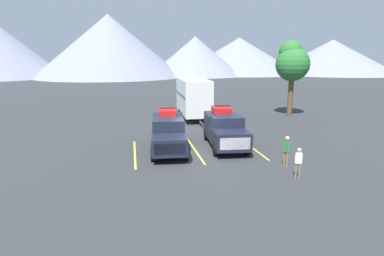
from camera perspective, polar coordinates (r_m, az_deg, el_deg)
ground_plane at (r=18.70m, az=0.98°, el=-4.72°), size 240.00×240.00×0.00m
pickup_truck_a at (r=19.33m, az=-4.44°, el=-0.60°), size 2.52×6.01×2.53m
pickup_truck_b at (r=20.08m, az=6.06°, el=-0.10°), size 2.54×5.52×2.57m
lot_stripe_a at (r=18.97m, az=-10.54°, el=-4.67°), size 0.12×5.50×0.01m
lot_stripe_b at (r=19.33m, az=0.57°, el=-4.11°), size 0.12×5.50×0.01m
lot_stripe_c at (r=20.37m, az=10.88°, el=-3.45°), size 0.12×5.50×0.01m
camper_trailer_a at (r=29.36m, az=0.22°, el=5.95°), size 2.60×7.98×3.99m
person_a at (r=16.79m, az=17.09°, el=-3.85°), size 0.28×0.36×1.72m
person_b at (r=15.47m, az=19.11°, el=-5.82°), size 0.30×0.27×1.54m
tree_a at (r=31.69m, az=18.04°, el=11.54°), size 3.22×3.22×7.28m
mountain_ridge at (r=100.03m, az=-9.78°, el=13.85°), size 158.20×52.45×17.87m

